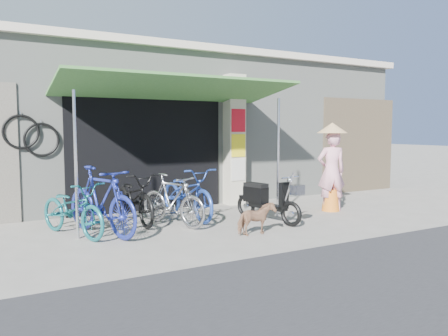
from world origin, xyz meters
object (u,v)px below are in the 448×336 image
bike_silver (173,200)px  nun (331,168)px  bike_navy (187,193)px  street_dog (256,219)px  bike_teal (73,209)px  bike_black (135,198)px  moped (266,200)px  bike_blue (101,201)px

bike_silver → nun: bearing=-26.9°
bike_navy → street_dog: (0.44, -1.80, -0.24)m
bike_teal → bike_black: size_ratio=0.94×
bike_teal → bike_silver: (1.73, -0.05, 0.02)m
bike_black → bike_navy: size_ratio=0.94×
bike_teal → bike_black: bearing=0.5°
moped → nun: nun is taller
bike_teal → bike_blue: 0.47m
bike_silver → nun: (3.54, -0.27, 0.45)m
bike_navy → bike_black: bearing=169.8°
nun → bike_silver: bearing=14.4°
bike_silver → moped: 1.77m
street_dog → moped: (0.75, 0.83, 0.14)m
bike_black → bike_navy: bike_navy is taller
bike_teal → moped: (3.42, -0.57, -0.04)m
moped → bike_black: bearing=140.6°
street_dog → nun: bearing=-69.1°
bike_blue → bike_navy: (1.79, 0.56, -0.06)m
bike_navy → nun: bearing=-18.5°
nun → moped: bearing=26.3°
bike_silver → nun: nun is taller
bike_teal → nun: nun is taller
bike_blue → bike_silver: (1.30, 0.10, -0.10)m
street_dog → nun: (2.60, 1.07, 0.65)m
bike_teal → nun: 5.29m
bike_teal → bike_black: (1.20, 0.50, 0.03)m
bike_blue → bike_navy: bearing=-2.8°
moped → nun: bearing=-6.2°
bike_navy → nun: 3.15m
bike_blue → bike_navy: 1.88m
bike_navy → street_dog: 1.87m
bike_blue → bike_teal: bearing=140.3°
bike_black → moped: size_ratio=1.15×
nun → bike_navy: bearing=5.2°
street_dog → bike_silver: bearing=33.6°
bike_black → street_dog: size_ratio=2.83×
moped → bike_navy: bearing=127.0°
bike_blue → nun: size_ratio=1.00×
bike_black → bike_navy: bearing=-8.8°
bike_navy → nun: (3.04, -0.73, 0.42)m
moped → bike_blue: bearing=158.4°
nun → street_dog: bearing=41.1°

